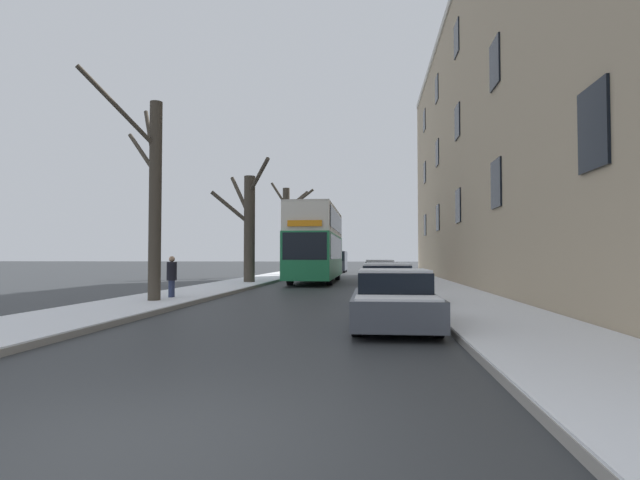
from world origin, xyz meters
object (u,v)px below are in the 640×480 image
object	(u,v)px
pedestrian_left_sidewalk	(172,277)
bare_tree_left_2	(287,228)
parked_car_0	(394,300)
parked_car_2	(382,278)
bare_tree_left_0	(153,192)
parked_car_1	(386,286)
bare_tree_left_1	(248,225)
oncoming_van	(336,261)
double_decker_bus	(316,241)
parked_car_3	(380,273)

from	to	relation	value
pedestrian_left_sidewalk	bare_tree_left_2	bearing A→B (deg)	-3.44
parked_car_0	parked_car_2	xyz separation A→B (m)	(-0.00, 11.88, 0.01)
bare_tree_left_0	parked_car_0	size ratio (longest dim) A/B	1.74
pedestrian_left_sidewalk	parked_car_1	bearing A→B (deg)	-96.09
bare_tree_left_1	bare_tree_left_2	bearing A→B (deg)	89.59
bare_tree_left_0	bare_tree_left_1	distance (m)	12.05
bare_tree_left_0	oncoming_van	world-z (taller)	bare_tree_left_0
oncoming_van	pedestrian_left_sidewalk	distance (m)	33.92
bare_tree_left_1	parked_car_2	distance (m)	9.27
bare_tree_left_2	parked_car_0	distance (m)	30.37
double_decker_bus	parked_car_0	world-z (taller)	double_decker_bus
bare_tree_left_0	oncoming_van	distance (m)	35.29
oncoming_van	parked_car_1	bearing A→B (deg)	-83.29
bare_tree_left_2	pedestrian_left_sidewalk	bearing A→B (deg)	-90.45
parked_car_3	bare_tree_left_1	bearing A→B (deg)	-168.96
parked_car_0	pedestrian_left_sidewalk	size ratio (longest dim) A/B	2.57
parked_car_0	pedestrian_left_sidewalk	world-z (taller)	pedestrian_left_sidewalk
bare_tree_left_1	parked_car_3	bearing A→B (deg)	11.04
parked_car_1	parked_car_3	xyz separation A→B (m)	(0.00, 12.65, 0.01)
oncoming_van	bare_tree_left_1	bearing A→B (deg)	-98.59
double_decker_bus	bare_tree_left_2	bearing A→B (deg)	109.93
bare_tree_left_1	parked_car_1	bearing A→B (deg)	-56.22
parked_car_0	parked_car_1	world-z (taller)	parked_car_1
bare_tree_left_1	parked_car_3	xyz separation A→B (m)	(7.48, 1.46, -2.76)
parked_car_3	oncoming_van	world-z (taller)	oncoming_van
parked_car_1	bare_tree_left_0	bearing A→B (deg)	-173.68
bare_tree_left_1	pedestrian_left_sidewalk	xyz separation A→B (m)	(-0.09, -10.78, -2.53)
parked_car_0	parked_car_3	world-z (taller)	parked_car_3
parked_car_1	pedestrian_left_sidewalk	world-z (taller)	pedestrian_left_sidewalk
parked_car_2	pedestrian_left_sidewalk	world-z (taller)	pedestrian_left_sidewalk
bare_tree_left_2	bare_tree_left_0	bearing A→B (deg)	-90.80
bare_tree_left_2	parked_car_0	xyz separation A→B (m)	(7.39, -29.26, -3.37)
pedestrian_left_sidewalk	double_decker_bus	bearing A→B (deg)	-17.89
bare_tree_left_1	pedestrian_left_sidewalk	world-z (taller)	bare_tree_left_1
bare_tree_left_0	parked_car_3	bearing A→B (deg)	60.18
bare_tree_left_2	double_decker_bus	distance (m)	10.34
bare_tree_left_1	parked_car_1	size ratio (longest dim) A/B	1.56
oncoming_van	parked_car_0	bearing A→B (deg)	-84.20
double_decker_bus	oncoming_van	world-z (taller)	double_decker_bus
parked_car_2	parked_car_3	size ratio (longest dim) A/B	0.97
bare_tree_left_2	parked_car_3	distance (m)	13.83
bare_tree_left_2	double_decker_bus	world-z (taller)	bare_tree_left_2
double_decker_bus	oncoming_van	size ratio (longest dim) A/B	2.07
bare_tree_left_0	bare_tree_left_1	xyz separation A→B (m)	(0.26, 12.04, -0.34)
bare_tree_left_1	parked_car_0	distance (m)	18.41
bare_tree_left_0	oncoming_van	xyz separation A→B (m)	(3.72, 35.00, -2.58)
bare_tree_left_0	parked_car_3	distance (m)	15.87
parked_car_0	parked_car_1	size ratio (longest dim) A/B	0.93
parked_car_2	parked_car_3	bearing A→B (deg)	90.00
parked_car_2	oncoming_van	distance (m)	27.96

